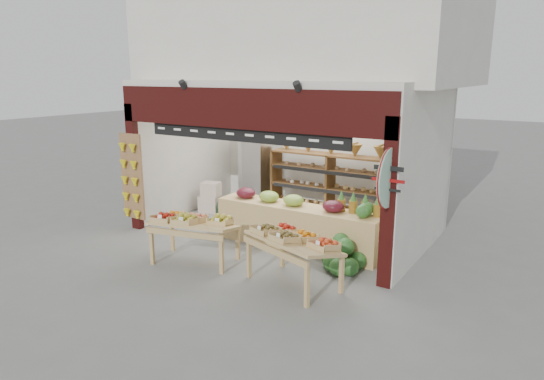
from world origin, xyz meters
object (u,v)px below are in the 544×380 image
at_px(back_shelving, 330,172).
at_px(display_table_right, 292,239).
at_px(cardboard_stack, 220,201).
at_px(watermelon_pile, 342,258).
at_px(refrigerator, 260,168).
at_px(mid_counter, 297,225).
at_px(display_table_left, 190,222).

bearing_deg(back_shelving, display_table_right, -73.79).
height_order(cardboard_stack, display_table_right, display_table_right).
xyz_separation_m(cardboard_stack, display_table_right, (3.49, -2.58, 0.47)).
relative_size(back_shelving, watermelon_pile, 3.78).
relative_size(back_shelving, cardboard_stack, 2.66).
relative_size(refrigerator, mid_counter, 0.60).
distance_m(refrigerator, watermelon_pile, 4.38).
bearing_deg(mid_counter, watermelon_pile, -25.12).
distance_m(display_table_left, display_table_right, 1.99).
bearing_deg(refrigerator, display_table_right, -38.82).
xyz_separation_m(display_table_left, watermelon_pile, (2.43, 1.04, -0.50)).
bearing_deg(display_table_right, watermelon_pile, 64.23).
xyz_separation_m(back_shelving, mid_counter, (0.24, -1.92, -0.67)).
height_order(back_shelving, display_table_left, back_shelving).
bearing_deg(watermelon_pile, cardboard_stack, 156.99).
xyz_separation_m(mid_counter, watermelon_pile, (1.18, -0.55, -0.23)).
height_order(back_shelving, display_table_right, back_shelving).
height_order(display_table_left, watermelon_pile, display_table_left).
relative_size(cardboard_stack, watermelon_pile, 1.42).
height_order(cardboard_stack, display_table_left, display_table_left).
distance_m(display_table_right, watermelon_pile, 1.14).
distance_m(cardboard_stack, mid_counter, 2.97).
height_order(mid_counter, watermelon_pile, mid_counter).
distance_m(cardboard_stack, watermelon_pile, 4.27).
relative_size(refrigerator, watermelon_pile, 2.58).
relative_size(refrigerator, display_table_left, 1.24).
bearing_deg(mid_counter, cardboard_stack, 157.92).
relative_size(back_shelving, mid_counter, 0.87).
distance_m(back_shelving, mid_counter, 2.04).
relative_size(mid_counter, watermelon_pile, 4.32).
height_order(back_shelving, watermelon_pile, back_shelving).
xyz_separation_m(cardboard_stack, display_table_left, (1.50, -2.71, 0.45)).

